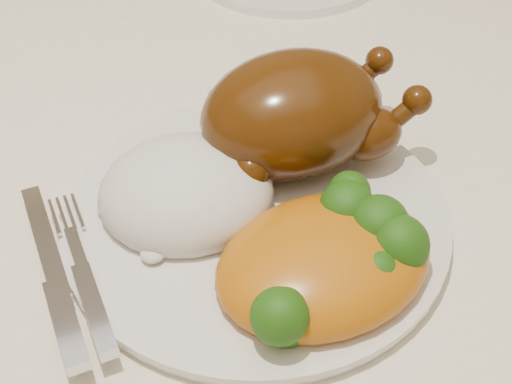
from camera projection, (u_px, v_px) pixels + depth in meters
name	position (u px, v px, depth m)	size (l,w,h in m)	color
dining_table	(30.00, 216.00, 0.66)	(1.60, 0.90, 0.76)	brown
tablecloth	(12.00, 155.00, 0.61)	(1.73, 1.03, 0.18)	beige
dinner_plate	(256.00, 218.00, 0.51)	(0.27, 0.27, 0.01)	silver
roast_chicken	(298.00, 113.00, 0.52)	(0.17, 0.11, 0.09)	#4B2708
rice_mound	(186.00, 193.00, 0.50)	(0.14, 0.13, 0.06)	white
mac_and_cheese	(333.00, 257.00, 0.45)	(0.16, 0.13, 0.06)	#C5790C
cutlery	(72.00, 289.00, 0.44)	(0.03, 0.16, 0.01)	silver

